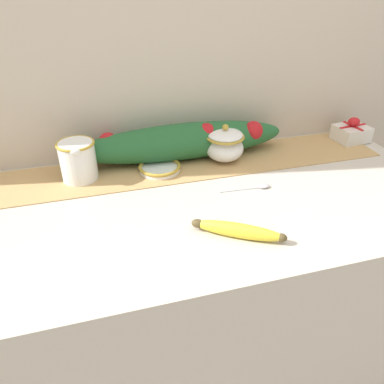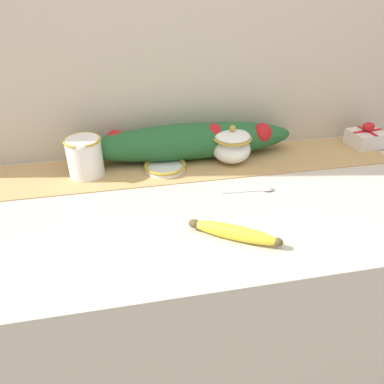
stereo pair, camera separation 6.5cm
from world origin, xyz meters
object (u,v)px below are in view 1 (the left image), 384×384
spoon (260,186)px  gift_box (351,132)px  cream_pitcher (78,159)px  sugar_bowl (225,144)px  small_dish (160,168)px  banana (238,230)px

spoon → gift_box: size_ratio=1.23×
cream_pitcher → spoon: bearing=-21.5°
sugar_bowl → small_dish: sugar_bowl is taller
sugar_bowl → small_dish: (-0.22, -0.02, -0.04)m
gift_box → spoon: bearing=-154.4°
sugar_bowl → banana: bearing=-105.3°
spoon → gift_box: (0.45, 0.22, 0.03)m
spoon → gift_box: bearing=29.2°
small_dish → spoon: 0.31m
cream_pitcher → sugar_bowl: (0.45, -0.00, -0.01)m
gift_box → small_dish: bearing=-176.7°
cream_pitcher → gift_box: 0.95m
cream_pitcher → small_dish: bearing=-4.2°
cream_pitcher → banana: 0.52m
banana → gift_box: (0.60, 0.41, 0.02)m
cream_pitcher → sugar_bowl: size_ratio=1.05×
cream_pitcher → spoon: cream_pitcher is taller
small_dish → gift_box: 0.71m
small_dish → sugar_bowl: bearing=4.2°
cream_pitcher → spoon: (0.49, -0.19, -0.06)m
cream_pitcher → spoon: size_ratio=0.87×
spoon → cream_pitcher: bearing=162.1°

